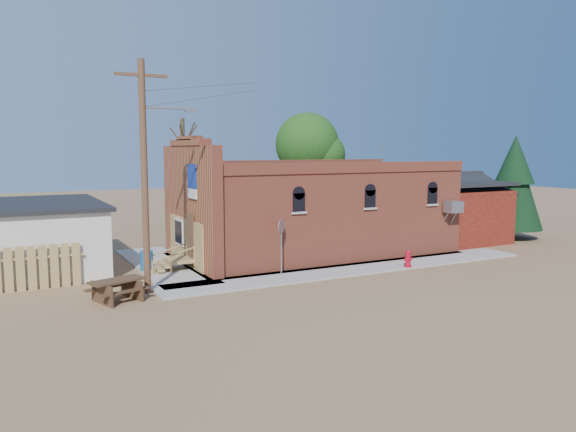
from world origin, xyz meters
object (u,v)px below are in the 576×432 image
fire_hydrant (408,259)px  picnic_table (117,287)px  trash_barrel (147,260)px  stop_sign (281,232)px  utility_pole (146,172)px  brick_bar (310,211)px

fire_hydrant → picnic_table: bearing=-172.0°
trash_barrel → picnic_table: (-2.20, -4.57, 0.01)m
stop_sign → trash_barrel: stop_sign is taller
fire_hydrant → trash_barrel: 12.23m
stop_sign → picnic_table: (-7.28, -0.85, -1.47)m
utility_pole → trash_barrel: 5.81m
fire_hydrant → picnic_table: fire_hydrant is taller
fire_hydrant → picnic_table: size_ratio=0.35×
stop_sign → picnic_table: stop_sign is taller
fire_hydrant → trash_barrel: bearing=165.6°
picnic_table → fire_hydrant: bearing=-19.7°
fire_hydrant → trash_barrel: trash_barrel is taller
fire_hydrant → stop_sign: 6.39m
stop_sign → picnic_table: bearing=168.5°
utility_pole → trash_barrel: (0.84, 3.87, -4.24)m
trash_barrel → picnic_table: size_ratio=0.38×
brick_bar → utility_pole: (-9.79, -4.29, 2.43)m
brick_bar → stop_sign: (-3.87, -4.15, -0.33)m
utility_pole → picnic_table: utility_pole is taller
utility_pole → fire_hydrant: bearing=-5.7°
picnic_table → stop_sign: bearing=-10.9°
utility_pole → picnic_table: bearing=-152.7°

